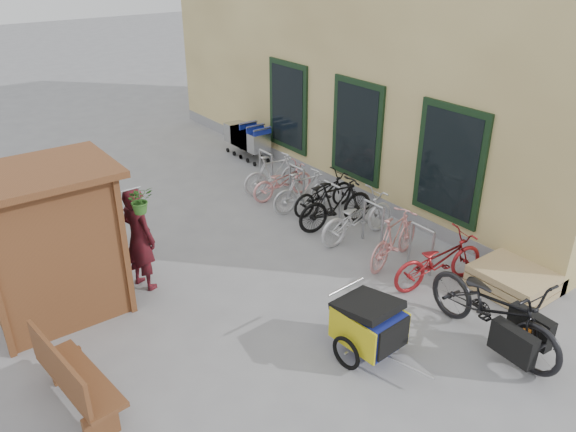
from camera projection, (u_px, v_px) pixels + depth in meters
ground at (319, 315)px, 8.82m from camera, size 80.00×80.00×0.00m
building at (409, 21)px, 14.01m from camera, size 6.07×13.00×7.00m
kiosk at (40, 226)px, 8.17m from camera, size 2.49×1.65×2.40m
bike_rack at (332, 199)px, 11.56m from camera, size 0.05×5.35×0.86m
pallet_stack at (512, 281)px, 9.33m from camera, size 1.00×1.20×0.40m
bench at (73, 378)px, 6.82m from camera, size 0.66×1.63×1.00m
shopping_carts at (247, 137)px, 15.01m from camera, size 0.56×1.55×1.01m
child_trailer at (369, 323)px, 7.79m from camera, size 0.97×1.60×0.93m
cargo_bike at (495, 309)px, 7.97m from camera, size 0.96×2.33×1.19m
person_kiosk at (139, 239)px, 9.19m from camera, size 0.62×0.76×1.81m
bike_0 at (439, 260)px, 9.43m from camera, size 1.86×0.96×0.93m
bike_1 at (394, 238)px, 10.08m from camera, size 1.69×0.85×0.98m
bike_2 at (357, 217)px, 10.91m from camera, size 1.80×0.64×0.94m
bike_3 at (336, 204)px, 11.32m from camera, size 1.78×0.72×1.04m
bike_4 at (323, 193)px, 12.05m from camera, size 1.63×0.60×0.85m
bike_5 at (304, 191)px, 12.07m from camera, size 1.55×0.60×0.91m
bike_6 at (283, 181)px, 12.70m from camera, size 1.57×0.65×0.81m
bike_7 at (274, 174)px, 12.94m from camera, size 1.60×0.66×0.93m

